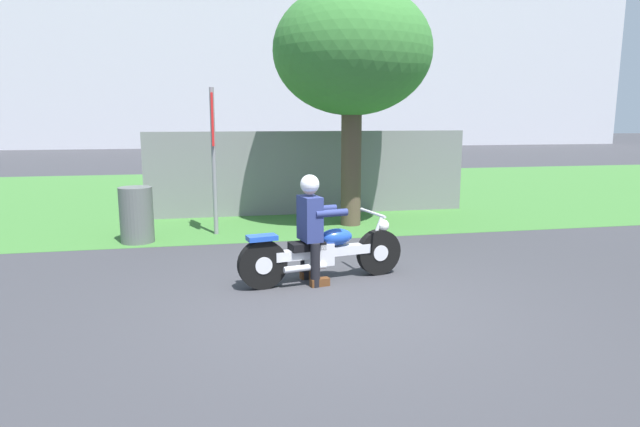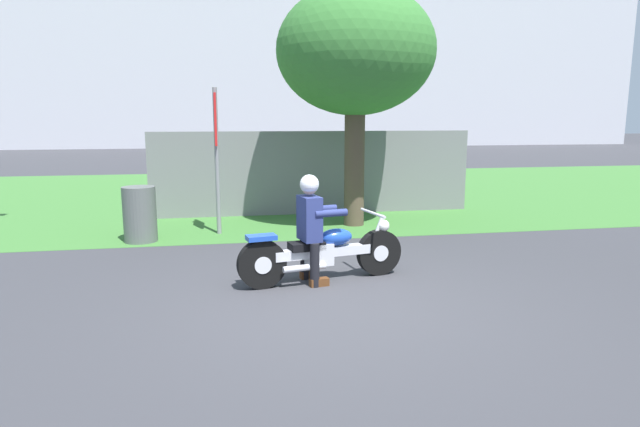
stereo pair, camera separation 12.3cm
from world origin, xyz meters
The scene contains 9 objects.
ground centered at (0.00, 0.00, 0.00)m, with size 120.00×120.00×0.00m, color #38383D.
grass_verge centered at (0.00, 9.23, 0.00)m, with size 60.00×12.00×0.01m, color #3D7533.
stadium_facade centered at (4.30, 37.14, 7.79)m, with size 53.64×8.00×15.59m, color silver.
motorcycle_lead centered at (0.03, 0.89, 0.38)m, with size 2.20×0.75×0.86m.
rider_lead centered at (-0.14, 0.86, 0.81)m, with size 0.61×0.53×1.39m.
tree_roadside centered at (1.30, 4.41, 3.27)m, with size 2.97×2.97×4.50m.
trash_can centered at (-2.61, 3.66, 0.47)m, with size 0.55×0.55×0.94m, color #595E5B.
sign_banner centered at (-1.30, 4.06, 1.72)m, with size 0.08×0.60×2.60m.
fence_segment centered at (0.77, 5.78, 0.90)m, with size 7.00×0.06×1.80m, color slate.
Camera 2 is at (-1.21, -5.64, 2.07)m, focal length 30.04 mm.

